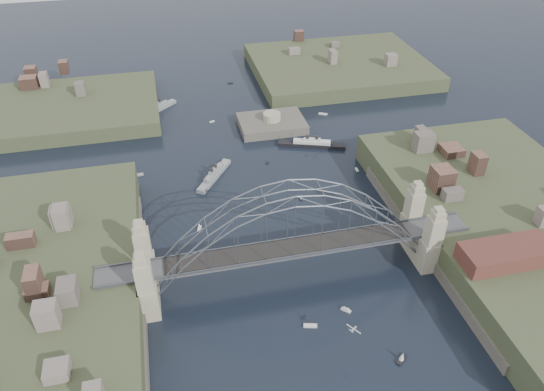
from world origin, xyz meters
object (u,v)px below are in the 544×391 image
at_px(fort_island, 272,128).
at_px(ocean_liner, 312,144).
at_px(bridge, 291,234).
at_px(naval_cruiser_far, 159,108).
at_px(wharf_shed, 507,254).
at_px(naval_cruiser_near, 214,175).

relative_size(fort_island, ocean_liner, 1.03).
height_order(fort_island, ocean_liner, fort_island).
distance_m(bridge, naval_cruiser_far, 96.08).
xyz_separation_m(wharf_shed, ocean_liner, (-22.32, 68.85, -9.18)).
bearing_deg(fort_island, naval_cruiser_near, -131.96).
height_order(naval_cruiser_far, ocean_liner, naval_cruiser_far).
relative_size(fort_island, naval_cruiser_near, 1.36).
bearing_deg(naval_cruiser_far, bridge, -74.85).
relative_size(wharf_shed, naval_cruiser_far, 1.50).
bearing_deg(fort_island, wharf_shed, -69.15).
bearing_deg(ocean_liner, naval_cruiser_near, -161.84).
bearing_deg(naval_cruiser_far, wharf_shed, -56.98).
bearing_deg(naval_cruiser_near, fort_island, 48.04).
relative_size(bridge, fort_island, 3.82).
xyz_separation_m(fort_island, ocean_liner, (9.68, -15.15, 1.16)).
relative_size(naval_cruiser_near, ocean_liner, 0.76).
xyz_separation_m(bridge, wharf_shed, (44.00, -14.00, -2.32)).
bearing_deg(wharf_shed, bridge, 162.35).
distance_m(bridge, fort_island, 72.14).
relative_size(bridge, wharf_shed, 4.20).
height_order(wharf_shed, ocean_liner, wharf_shed).
bearing_deg(ocean_liner, bridge, -111.57).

